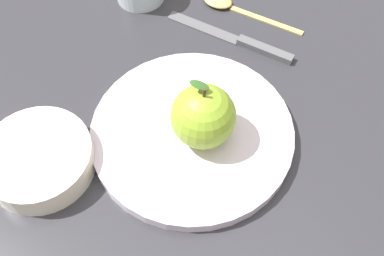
# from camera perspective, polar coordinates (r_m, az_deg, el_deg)

# --- Properties ---
(ground_plane) EXTENTS (2.40, 2.40, 0.00)m
(ground_plane) POSITION_cam_1_polar(r_m,az_deg,el_deg) (0.60, 0.75, 2.53)
(ground_plane) COLOR #2D2D33
(dinner_plate) EXTENTS (0.26, 0.26, 0.02)m
(dinner_plate) POSITION_cam_1_polar(r_m,az_deg,el_deg) (0.57, 0.00, -0.53)
(dinner_plate) COLOR silver
(dinner_plate) RESTS_ON ground_plane
(apple) EXTENTS (0.08, 0.08, 0.09)m
(apple) POSITION_cam_1_polar(r_m,az_deg,el_deg) (0.53, 1.46, 1.53)
(apple) COLOR #8CB22D
(apple) RESTS_ON dinner_plate
(side_bowl) EXTENTS (0.13, 0.13, 0.04)m
(side_bowl) POSITION_cam_1_polar(r_m,az_deg,el_deg) (0.57, -19.28, -3.64)
(side_bowl) COLOR silver
(side_bowl) RESTS_ON ground_plane
(knife) EXTENTS (0.19, 0.12, 0.01)m
(knife) POSITION_cam_1_polar(r_m,az_deg,el_deg) (0.68, 6.29, 11.17)
(knife) COLOR #59595E
(knife) RESTS_ON ground_plane
(spoon) EXTENTS (0.16, 0.10, 0.01)m
(spoon) POSITION_cam_1_polar(r_m,az_deg,el_deg) (0.74, 4.71, 15.60)
(spoon) COLOR #D8B766
(spoon) RESTS_ON ground_plane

